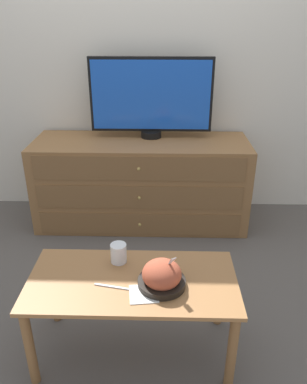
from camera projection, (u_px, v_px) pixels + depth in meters
name	position (u px, v px, depth m)	size (l,w,h in m)	color
ground_plane	(143.00, 203.00, 3.38)	(12.00, 12.00, 0.00)	#56514C
wall_back	(141.00, 49.00, 2.84)	(12.00, 0.05, 2.60)	silver
dresser	(141.00, 182.00, 2.96)	(1.63, 0.56, 0.68)	olive
tv	(151.00, 97.00, 2.78)	(0.91, 0.16, 0.59)	black
coffee_table	(133.00, 291.00, 1.75)	(0.96, 0.47, 0.44)	#9E6B3D
takeout_bowl	(162.00, 276.00, 1.66)	(0.22, 0.22, 0.17)	black
drink_cup	(119.00, 254.00, 1.82)	(0.08, 0.08, 0.10)	beige
napkin	(144.00, 294.00, 1.62)	(0.14, 0.14, 0.00)	white
knife	(113.00, 287.00, 1.67)	(0.18, 0.04, 0.01)	silver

